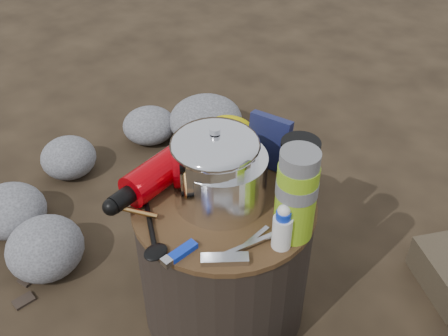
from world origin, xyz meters
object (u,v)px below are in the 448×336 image
Objects in this scene: stump at (224,259)px; fuel_bottle at (169,166)px; camping_pot at (215,168)px; thermos at (296,195)px; travel_mug at (299,166)px.

fuel_bottle reaches higher than stump.
camping_pot is at bearing 4.23° from fuel_bottle.
thermos is at bearing 5.32° from stump.
travel_mug reaches higher than fuel_bottle.
camping_pot is at bearing -160.76° from stump.
fuel_bottle is at bearing -175.32° from camping_pot.
travel_mug is at bearing 119.34° from thermos.
stump is at bearing -174.68° from thermos.
travel_mug is (0.25, 0.16, 0.02)m from fuel_bottle.
camping_pot reaches higher than fuel_bottle.
stump is 0.34m from thermos.
thermos is at bearing 6.74° from camping_pot.
camping_pot reaches higher than stump.
camping_pot is 0.14m from fuel_bottle.
fuel_bottle is (-0.15, -0.02, 0.23)m from stump.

